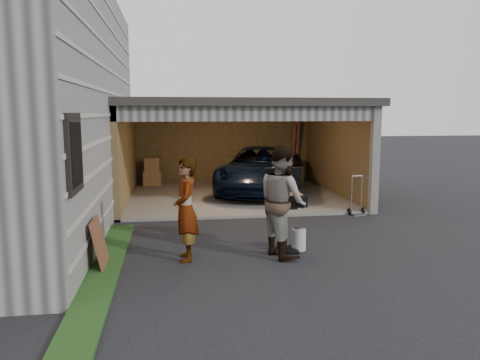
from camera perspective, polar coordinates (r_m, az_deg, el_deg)
The scene contains 10 objects.
ground at distance 7.98m, azimuth 0.31°, elevation -10.43°, with size 80.00×80.00×0.00m, color black.
groundcover_strip at distance 7.03m, azimuth -17.30°, elevation -13.20°, with size 0.50×8.00×0.06m, color #193814.
garage at distance 14.40m, azimuth -0.83°, elevation 5.54°, with size 6.80×6.30×2.90m.
minivan at distance 14.76m, azimuth 2.62°, elevation 1.06°, with size 2.33×5.05×1.40m, color black.
woman at distance 8.11m, azimuth -6.62°, elevation -3.59°, with size 0.65×0.43×1.80m, color #ADBEDA.
man at distance 8.35m, azimuth 5.23°, elevation -2.55°, with size 0.97×0.75×1.99m, color #3D2418.
bbq_grill at distance 8.61m, azimuth 5.51°, elevation -2.76°, with size 0.69×0.61×1.54m.
propane_tank at distance 8.87m, azimuth 7.17°, elevation -7.20°, with size 0.27×0.27×0.40m, color beige.
plywood_panel at distance 8.09m, azimuth -16.72°, elevation -7.45°, with size 0.04×0.75×0.84m, color brown.
hand_truck at distance 12.10m, azimuth 14.07°, elevation -3.24°, with size 0.43×0.35×1.01m.
Camera 1 is at (-1.16, -7.47, 2.56)m, focal length 35.00 mm.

